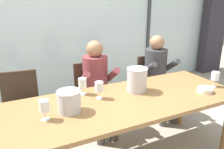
# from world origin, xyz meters

# --- Properties ---
(ground) EXTENTS (14.00, 14.00, 0.00)m
(ground) POSITION_xyz_m (0.00, 1.00, 0.00)
(ground) COLOR #9E9384
(window_glass_panel) EXTENTS (7.54, 0.03, 2.60)m
(window_glass_panel) POSITION_xyz_m (0.00, 2.13, 1.30)
(window_glass_panel) COLOR silver
(window_glass_panel) RESTS_ON ground
(window_mullion_right) EXTENTS (0.06, 0.06, 2.60)m
(window_mullion_right) POSITION_xyz_m (1.70, 2.11, 1.30)
(window_mullion_right) COLOR #38383D
(window_mullion_right) RESTS_ON ground
(hillside_vineyard) EXTENTS (13.54, 2.40, 1.63)m
(hillside_vineyard) POSITION_xyz_m (0.00, 5.90, 0.81)
(hillside_vineyard) COLOR #477A38
(hillside_vineyard) RESTS_ON ground
(curtain_heavy_drape) EXTENTS (0.56, 0.20, 2.60)m
(curtain_heavy_drape) POSITION_xyz_m (3.42, 1.95, 1.30)
(curtain_heavy_drape) COLOR #332D38
(curtain_heavy_drape) RESTS_ON ground
(dining_table) EXTENTS (2.34, 0.92, 0.74)m
(dining_table) POSITION_xyz_m (0.00, 0.00, 0.67)
(dining_table) COLOR olive
(dining_table) RESTS_ON ground
(chair_near_curtain) EXTENTS (0.49, 0.49, 0.88)m
(chair_near_curtain) POSITION_xyz_m (-0.94, 0.89, 0.51)
(chair_near_curtain) COLOR #332319
(chair_near_curtain) RESTS_ON ground
(chair_left_of_center) EXTENTS (0.45, 0.45, 0.88)m
(chair_left_of_center) POSITION_xyz_m (-0.04, 0.89, 0.51)
(chair_left_of_center) COLOR #332319
(chair_left_of_center) RESTS_ON ground
(chair_center) EXTENTS (0.45, 0.45, 0.88)m
(chair_center) POSITION_xyz_m (0.93, 0.84, 0.51)
(chair_center) COLOR #332319
(chair_center) RESTS_ON ground
(person_maroon_top) EXTENTS (0.47, 0.62, 1.20)m
(person_maroon_top) POSITION_xyz_m (-0.02, 0.73, 0.68)
(person_maroon_top) COLOR brown
(person_maroon_top) RESTS_ON ground
(person_charcoal_jacket) EXTENTS (0.48, 0.62, 1.20)m
(person_charcoal_jacket) POSITION_xyz_m (0.93, 0.73, 0.68)
(person_charcoal_jacket) COLOR #38383D
(person_charcoal_jacket) RESTS_ON ground
(ice_bucket_primary) EXTENTS (0.21, 0.21, 0.20)m
(ice_bucket_primary) POSITION_xyz_m (-0.59, 0.00, 0.84)
(ice_bucket_primary) COLOR #B7B7BC
(ice_bucket_primary) RESTS_ON dining_table
(ice_bucket_secondary) EXTENTS (0.22, 0.22, 0.26)m
(ice_bucket_secondary) POSITION_xyz_m (0.19, 0.14, 0.87)
(ice_bucket_secondary) COLOR #B7B7BC
(ice_bucket_secondary) RESTS_ON dining_table
(tasting_bowl) EXTENTS (0.16, 0.16, 0.05)m
(tasting_bowl) POSITION_xyz_m (0.82, -0.21, 0.77)
(tasting_bowl) COLOR silver
(tasting_bowl) RESTS_ON dining_table
(wine_glass_by_left_taster) EXTENTS (0.08, 0.08, 0.17)m
(wine_glass_by_left_taster) POSITION_xyz_m (-0.36, 0.31, 0.86)
(wine_glass_by_left_taster) COLOR silver
(wine_glass_by_left_taster) RESTS_ON dining_table
(wine_glass_near_bucket) EXTENTS (0.08, 0.08, 0.17)m
(wine_glass_near_bucket) POSITION_xyz_m (-0.25, 0.14, 0.86)
(wine_glass_near_bucket) COLOR silver
(wine_glass_near_bucket) RESTS_ON dining_table
(wine_glass_center_pour) EXTENTS (0.08, 0.08, 0.17)m
(wine_glass_center_pour) POSITION_xyz_m (1.04, -0.14, 0.86)
(wine_glass_center_pour) COLOR silver
(wine_glass_center_pour) RESTS_ON dining_table
(wine_glass_by_right_taster) EXTENTS (0.08, 0.08, 0.17)m
(wine_glass_by_right_taster) POSITION_xyz_m (-0.81, -0.05, 0.86)
(wine_glass_by_right_taster) COLOR silver
(wine_glass_by_right_taster) RESTS_ON dining_table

